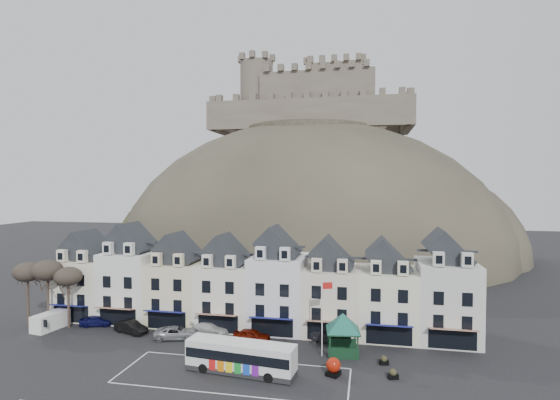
# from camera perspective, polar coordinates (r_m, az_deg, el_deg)

# --- Properties ---
(ground) EXTENTS (300.00, 300.00, 0.00)m
(ground) POSITION_cam_1_polar(r_m,az_deg,el_deg) (44.99, -9.20, -22.12)
(ground) COLOR black
(ground) RESTS_ON ground
(coach_bay_markings) EXTENTS (22.00, 7.50, 0.01)m
(coach_bay_markings) POSITION_cam_1_polar(r_m,az_deg,el_deg) (45.47, -6.06, -21.83)
(coach_bay_markings) COLOR silver
(coach_bay_markings) RESTS_ON ground
(townhouse_terrace) EXTENTS (54.40, 9.35, 11.80)m
(townhouse_terrace) POSITION_cam_1_polar(r_m,az_deg,el_deg) (57.74, -3.39, -11.06)
(townhouse_terrace) COLOR white
(townhouse_terrace) RESTS_ON ground
(castle_hill) EXTENTS (100.00, 76.00, 68.00)m
(castle_hill) POSITION_cam_1_polar(r_m,az_deg,el_deg) (109.69, 4.36, -7.54)
(castle_hill) COLOR #322F26
(castle_hill) RESTS_ON ground
(castle) EXTENTS (50.20, 22.20, 22.00)m
(castle) POSITION_cam_1_polar(r_m,az_deg,el_deg) (117.21, 4.48, 12.78)
(castle) COLOR brown
(castle) RESTS_ON ground
(tree_left_far) EXTENTS (3.61, 3.61, 8.24)m
(tree_left_far) POSITION_cam_1_polar(r_m,az_deg,el_deg) (66.49, -30.10, -8.18)
(tree_left_far) COLOR #342921
(tree_left_far) RESTS_ON ground
(tree_left_mid) EXTENTS (3.78, 3.78, 8.64)m
(tree_left_mid) POSITION_cam_1_polar(r_m,az_deg,el_deg) (64.50, -28.09, -8.15)
(tree_left_mid) COLOR #342921
(tree_left_mid) RESTS_ON ground
(tree_left_near) EXTENTS (3.43, 3.43, 7.84)m
(tree_left_near) POSITION_cam_1_polar(r_m,az_deg,el_deg) (62.78, -25.94, -9.03)
(tree_left_near) COLOR #342921
(tree_left_near) RESTS_ON ground
(bus) EXTENTS (11.09, 3.72, 3.07)m
(bus) POSITION_cam_1_polar(r_m,az_deg,el_deg) (45.32, -5.15, -19.59)
(bus) COLOR #262628
(bus) RESTS_ON ground
(bus_shelter) EXTENTS (7.01, 7.01, 4.49)m
(bus_shelter) POSITION_cam_1_polar(r_m,az_deg,el_deg) (49.44, 8.21, -15.53)
(bus_shelter) COLOR #10311B
(bus_shelter) RESTS_ON ground
(red_buoy) EXTENTS (1.53, 1.53, 1.73)m
(red_buoy) POSITION_cam_1_polar(r_m,az_deg,el_deg) (45.17, 6.98, -20.78)
(red_buoy) COLOR black
(red_buoy) RESTS_ON ground
(flagpole) EXTENTS (1.13, 0.45, 8.19)m
(flagpole) POSITION_cam_1_polar(r_m,az_deg,el_deg) (48.37, 5.63, -14.44)
(flagpole) COLOR silver
(flagpole) RESTS_ON ground
(white_van) EXTENTS (2.67, 4.83, 2.09)m
(white_van) POSITION_cam_1_polar(r_m,az_deg,el_deg) (64.47, -27.78, -13.80)
(white_van) COLOR white
(white_van) RESTS_ON ground
(planter_west) EXTENTS (1.07, 0.76, 0.97)m
(planter_west) POSITION_cam_1_polar(r_m,az_deg,el_deg) (45.65, 14.55, -21.15)
(planter_west) COLOR black
(planter_west) RESTS_ON ground
(planter_east) EXTENTS (1.01, 0.66, 0.94)m
(planter_east) POSITION_cam_1_polar(r_m,az_deg,el_deg) (48.57, 13.42, -19.70)
(planter_east) COLOR black
(planter_east) RESTS_ON ground
(car_navy) EXTENTS (4.40, 2.75, 1.40)m
(car_navy) POSITION_cam_1_polar(r_m,az_deg,el_deg) (63.37, -22.86, -14.33)
(car_navy) COLOR #0D0E44
(car_navy) RESTS_ON ground
(car_black) EXTENTS (4.85, 2.99, 1.51)m
(car_black) POSITION_cam_1_polar(r_m,az_deg,el_deg) (59.13, -18.89, -15.42)
(car_black) COLOR black
(car_black) RESTS_ON ground
(car_silver) EXTENTS (5.51, 3.58, 1.43)m
(car_silver) POSITION_cam_1_polar(r_m,az_deg,el_deg) (55.70, -13.38, -16.51)
(car_silver) COLOR #929398
(car_silver) RESTS_ON ground
(car_white) EXTENTS (4.99, 2.72, 1.37)m
(car_white) POSITION_cam_1_polar(r_m,az_deg,el_deg) (56.67, -9.08, -16.18)
(car_white) COLOR silver
(car_white) RESTS_ON ground
(car_maroon) EXTENTS (4.36, 1.78, 1.48)m
(car_maroon) POSITION_cam_1_polar(r_m,az_deg,el_deg) (53.50, -3.71, -17.23)
(car_maroon) COLOR #5C1005
(car_maroon) RESTS_ON ground
(car_charcoal) EXTENTS (4.04, 2.51, 1.26)m
(car_charcoal) POSITION_cam_1_polar(r_m,az_deg,el_deg) (53.65, 5.84, -17.30)
(car_charcoal) COLOR black
(car_charcoal) RESTS_ON ground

